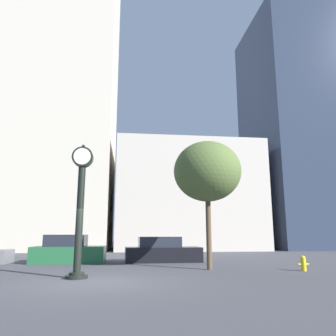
{
  "coord_description": "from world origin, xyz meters",
  "views": [
    {
      "loc": [
        1.15,
        -11.52,
        1.58
      ],
      "look_at": [
        3.78,
        10.8,
        6.11
      ],
      "focal_mm": 35.0,
      "sensor_mm": 36.0,
      "label": 1
    }
  ],
  "objects_px": {
    "fire_hydrant_near": "(303,263)",
    "car_green": "(68,251)",
    "street_clock": "(80,204)",
    "bare_tree": "(207,172)",
    "car_black": "(162,251)"
  },
  "relations": [
    {
      "from": "bare_tree",
      "to": "street_clock",
      "type": "bearing_deg",
      "value": -156.99
    },
    {
      "from": "street_clock",
      "to": "bare_tree",
      "type": "relative_size",
      "value": 0.84
    },
    {
      "from": "street_clock",
      "to": "fire_hydrant_near",
      "type": "distance_m",
      "value": 9.81
    },
    {
      "from": "fire_hydrant_near",
      "to": "bare_tree",
      "type": "relative_size",
      "value": 0.11
    },
    {
      "from": "fire_hydrant_near",
      "to": "car_green",
      "type": "bearing_deg",
      "value": 153.95
    },
    {
      "from": "car_black",
      "to": "street_clock",
      "type": "bearing_deg",
      "value": -121.69
    },
    {
      "from": "car_green",
      "to": "fire_hydrant_near",
      "type": "relative_size",
      "value": 6.09
    },
    {
      "from": "fire_hydrant_near",
      "to": "street_clock",
      "type": "bearing_deg",
      "value": -171.92
    },
    {
      "from": "street_clock",
      "to": "car_green",
      "type": "distance_m",
      "value": 7.13
    },
    {
      "from": "car_green",
      "to": "car_black",
      "type": "distance_m",
      "value": 5.26
    },
    {
      "from": "fire_hydrant_near",
      "to": "car_black",
      "type": "bearing_deg",
      "value": 136.59
    },
    {
      "from": "bare_tree",
      "to": "car_green",
      "type": "bearing_deg",
      "value": 148.09
    },
    {
      "from": "street_clock",
      "to": "car_black",
      "type": "relative_size",
      "value": 1.14
    },
    {
      "from": "car_green",
      "to": "bare_tree",
      "type": "xyz_separation_m",
      "value": [
        6.97,
        -4.34,
        3.84
      ]
    },
    {
      "from": "car_black",
      "to": "fire_hydrant_near",
      "type": "relative_size",
      "value": 6.78
    }
  ]
}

